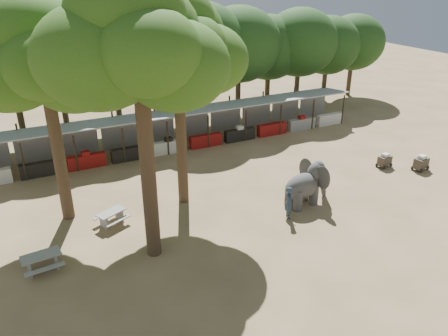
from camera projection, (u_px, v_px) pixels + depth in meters
name	position (u px, v px, depth m)	size (l,w,h in m)	color
ground	(290.00, 242.00, 20.59)	(100.00, 100.00, 0.00)	brown
vendor_stalls	(182.00, 130.00, 31.39)	(28.00, 2.99, 2.80)	gray
yard_tree_left	(38.00, 56.00, 19.38)	(7.10, 6.90, 11.02)	#332316
yard_tree_center	(133.00, 44.00, 16.08)	(7.10, 6.90, 12.04)	#332316
yard_tree_back	(173.00, 42.00, 20.83)	(7.10, 6.90, 11.36)	#332316
backdrop_trees	(156.00, 57.00, 33.80)	(46.46, 5.95, 8.33)	#332316
elephant	(307.00, 184.00, 23.59)	(3.09, 2.32, 2.31)	#3A3838
handler	(289.00, 202.00, 22.30)	(0.63, 0.42, 1.75)	#26384C
picnic_table_near	(42.00, 260.00, 18.44)	(1.74, 1.59, 0.80)	gray
picnic_table_far	(111.00, 216.00, 21.85)	(1.83, 1.76, 0.71)	gray
cart_front	(421.00, 163.00, 27.79)	(1.12, 0.83, 1.00)	#322B23
cart_back	(385.00, 160.00, 28.23)	(1.02, 0.73, 0.93)	#322B23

